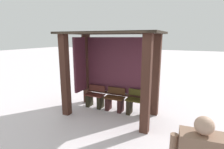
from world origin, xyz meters
The scene contains 5 objects.
ground_plane centered at (0.00, 0.00, 0.00)m, with size 60.00×60.00×0.00m, color silver.
bus_shelter centered at (-0.10, 0.19, 1.62)m, with size 2.94×1.63×2.52m.
bench_left_inside centered at (-0.74, 0.30, 0.30)m, with size 0.64×0.37×0.74m.
bench_center_inside centered at (0.00, 0.30, 0.31)m, with size 0.64×0.36×0.75m.
bench_right_inside centered at (0.74, 0.30, 0.32)m, with size 0.64×0.37×0.78m.
Camera 1 is at (2.23, -4.61, 2.37)m, focal length 27.98 mm.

